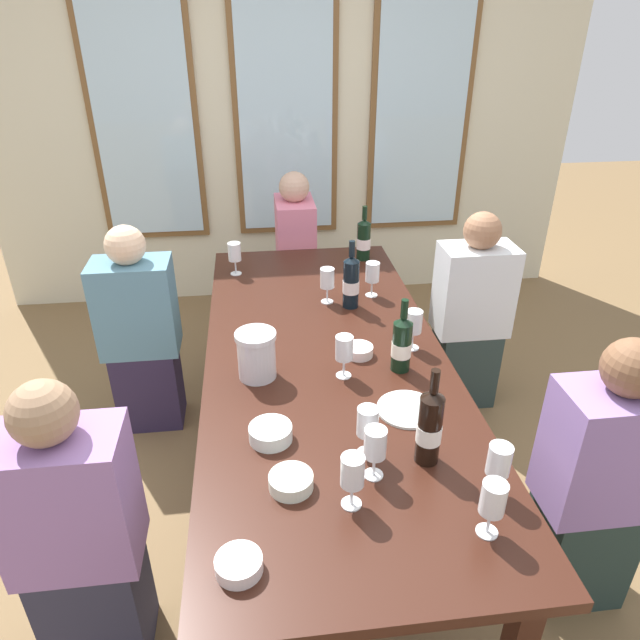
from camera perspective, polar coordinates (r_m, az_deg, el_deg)
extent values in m
plane|color=brown|center=(2.80, 0.54, -16.46)|extent=(12.00, 12.00, 0.00)
cube|color=beige|center=(4.19, -3.54, 21.28)|extent=(4.18, 0.06, 2.90)
cube|color=brown|center=(4.20, -17.41, 20.14)|extent=(0.72, 0.03, 1.88)
cube|color=silver|center=(4.18, -17.44, 20.11)|extent=(0.64, 0.01, 1.80)
cube|color=brown|center=(4.15, -3.50, 21.20)|extent=(0.72, 0.03, 1.88)
cube|color=silver|center=(4.13, -3.48, 21.17)|extent=(0.64, 0.01, 1.80)
cube|color=brown|center=(4.32, 10.12, 21.13)|extent=(0.72, 0.03, 1.88)
cube|color=silver|center=(4.30, 10.18, 21.10)|extent=(0.64, 0.01, 1.80)
cube|color=#34180F|center=(2.34, 0.62, -3.93)|extent=(0.98, 2.35, 0.04)
cube|color=#34180F|center=(3.45, -8.27, 0.08)|extent=(0.07, 0.07, 0.70)
cube|color=#34180F|center=(3.51, 4.64, 0.83)|extent=(0.07, 0.07, 0.70)
cylinder|color=white|center=(2.05, 8.73, -8.79)|extent=(0.22, 0.22, 0.01)
cylinder|color=silver|center=(2.17, -6.34, -3.71)|extent=(0.14, 0.14, 0.17)
cylinder|color=silver|center=(2.13, -6.48, -1.54)|extent=(0.16, 0.16, 0.02)
cylinder|color=black|center=(2.67, 3.11, 3.58)|extent=(0.08, 0.07, 0.23)
cone|color=black|center=(2.62, 3.18, 6.10)|extent=(0.08, 0.07, 0.02)
cylinder|color=black|center=(2.60, 3.21, 7.11)|extent=(0.03, 0.03, 0.08)
cylinder|color=silver|center=(2.67, 3.10, 3.36)|extent=(0.08, 0.08, 0.06)
cylinder|color=black|center=(2.22, 8.14, -2.65)|extent=(0.07, 0.08, 0.20)
cone|color=black|center=(2.16, 8.35, -0.06)|extent=(0.07, 0.08, 0.02)
cylinder|color=black|center=(2.14, 8.44, 1.10)|extent=(0.03, 0.03, 0.08)
cylinder|color=white|center=(2.22, 8.12, -2.87)|extent=(0.08, 0.08, 0.06)
cylinder|color=black|center=(3.22, 4.38, 7.82)|extent=(0.07, 0.08, 0.21)
cone|color=black|center=(3.18, 4.46, 9.78)|extent=(0.07, 0.08, 0.02)
cylinder|color=black|center=(3.16, 4.49, 10.63)|extent=(0.03, 0.03, 0.08)
cylinder|color=silver|center=(3.22, 4.37, 7.64)|extent=(0.08, 0.08, 0.06)
cylinder|color=black|center=(1.80, 10.85, -10.73)|extent=(0.07, 0.07, 0.24)
cone|color=black|center=(1.72, 11.24, -7.37)|extent=(0.07, 0.07, 0.02)
cylinder|color=black|center=(1.69, 11.40, -6.01)|extent=(0.03, 0.03, 0.08)
cylinder|color=white|center=(1.80, 10.82, -11.02)|extent=(0.08, 0.08, 0.06)
cylinder|color=white|center=(1.90, -4.96, -11.19)|extent=(0.14, 0.14, 0.05)
cylinder|color=white|center=(1.74, -2.91, -15.82)|extent=(0.13, 0.13, 0.04)
cylinder|color=white|center=(2.33, 3.91, -3.08)|extent=(0.12, 0.12, 0.04)
cylinder|color=white|center=(1.56, -8.11, -23.04)|extent=(0.12, 0.12, 0.04)
cylinder|color=white|center=(2.75, 0.72, 1.86)|extent=(0.06, 0.06, 0.00)
cylinder|color=white|center=(2.74, 0.72, 2.60)|extent=(0.01, 0.01, 0.07)
cylinder|color=white|center=(2.70, 0.73, 4.22)|extent=(0.07, 0.07, 0.09)
cylinder|color=maroon|center=(2.71, 0.73, 3.54)|extent=(0.06, 0.06, 0.02)
cylinder|color=white|center=(1.80, 5.35, -15.13)|extent=(0.06, 0.06, 0.00)
cylinder|color=white|center=(1.77, 5.41, -14.20)|extent=(0.01, 0.01, 0.07)
cylinder|color=white|center=(1.71, 5.54, -12.12)|extent=(0.07, 0.07, 0.09)
cylinder|color=beige|center=(1.73, 5.49, -12.93)|extent=(0.06, 0.06, 0.03)
cylinder|color=white|center=(1.70, 16.31, -19.63)|extent=(0.06, 0.06, 0.00)
cylinder|color=white|center=(1.67, 16.51, -18.72)|extent=(0.01, 0.01, 0.07)
cylinder|color=white|center=(1.61, 16.93, -16.65)|extent=(0.07, 0.07, 0.09)
cylinder|color=white|center=(1.71, 3.15, -17.84)|extent=(0.06, 0.06, 0.00)
cylinder|color=white|center=(1.68, 3.18, -16.92)|extent=(0.01, 0.01, 0.07)
cylinder|color=white|center=(1.62, 3.27, -14.81)|extent=(0.07, 0.07, 0.09)
cylinder|color=maroon|center=(1.64, 3.24, -15.48)|extent=(0.06, 0.06, 0.04)
cylinder|color=white|center=(1.81, 16.88, -16.15)|extent=(0.06, 0.06, 0.00)
cylinder|color=white|center=(1.78, 17.06, -15.24)|extent=(0.01, 0.01, 0.07)
cylinder|color=white|center=(1.73, 17.47, -13.19)|extent=(0.07, 0.07, 0.09)
cylinder|color=white|center=(3.09, -8.38, 4.62)|extent=(0.06, 0.06, 0.00)
cylinder|color=white|center=(3.07, -8.43, 5.29)|extent=(0.01, 0.01, 0.07)
cylinder|color=white|center=(3.04, -8.54, 6.76)|extent=(0.07, 0.07, 0.09)
cylinder|color=white|center=(1.87, 4.63, -13.05)|extent=(0.06, 0.06, 0.00)
cylinder|color=white|center=(1.84, 4.67, -12.13)|extent=(0.01, 0.01, 0.07)
cylinder|color=white|center=(1.79, 4.78, -10.06)|extent=(0.07, 0.07, 0.09)
cylinder|color=#590C19|center=(1.81, 4.75, -10.74)|extent=(0.06, 0.06, 0.04)
cylinder|color=white|center=(2.83, 5.16, 2.49)|extent=(0.06, 0.06, 0.00)
cylinder|color=white|center=(2.81, 5.19, 3.21)|extent=(0.01, 0.01, 0.07)
cylinder|color=white|center=(2.78, 5.27, 4.80)|extent=(0.07, 0.07, 0.09)
cylinder|color=#590C19|center=(2.79, 5.24, 4.20)|extent=(0.06, 0.06, 0.03)
cylinder|color=white|center=(2.41, 9.14, -2.75)|extent=(0.06, 0.06, 0.00)
cylinder|color=white|center=(2.39, 9.21, -1.94)|extent=(0.01, 0.01, 0.07)
cylinder|color=white|center=(2.35, 9.37, -0.15)|extent=(0.07, 0.07, 0.09)
cylinder|color=maroon|center=(2.36, 9.30, -0.89)|extent=(0.06, 0.06, 0.02)
cylinder|color=white|center=(2.21, 2.37, -5.55)|extent=(0.06, 0.06, 0.00)
cylinder|color=white|center=(2.19, 2.39, -4.69)|extent=(0.01, 0.01, 0.07)
cylinder|color=white|center=(2.14, 2.44, -2.79)|extent=(0.07, 0.07, 0.09)
cylinder|color=maroon|center=(2.16, 2.42, -3.60)|extent=(0.06, 0.06, 0.02)
cube|color=#2C2C40|center=(2.28, -21.37, -24.59)|extent=(0.32, 0.24, 0.45)
cube|color=#926AAB|center=(1.94, -23.86, -16.13)|extent=(0.38, 0.24, 0.48)
sphere|color=#9B7657|center=(1.74, -25.96, -8.37)|extent=(0.19, 0.19, 0.19)
cube|color=#233430|center=(2.48, 24.30, -19.85)|extent=(0.32, 0.24, 0.45)
cube|color=#8C6BB0|center=(2.17, 26.76, -11.49)|extent=(0.38, 0.24, 0.48)
sphere|color=brown|center=(2.00, 28.78, -4.23)|extent=(0.19, 0.19, 0.19)
cube|color=#2B223E|center=(3.19, -16.68, -6.22)|extent=(0.32, 0.24, 0.45)
cube|color=teal|center=(2.96, -17.92, 1.22)|extent=(0.38, 0.24, 0.48)
sphere|color=beige|center=(2.83, -18.89, 7.09)|extent=(0.19, 0.19, 0.19)
cube|color=#293836|center=(3.32, 14.13, -4.33)|extent=(0.32, 0.24, 0.45)
cube|color=silver|center=(3.10, 15.13, 2.92)|extent=(0.38, 0.24, 0.48)
sphere|color=#9A6A4B|center=(2.98, 15.93, 8.57)|extent=(0.19, 0.19, 0.19)
cube|color=#27312F|center=(3.91, -2.35, 1.89)|extent=(0.24, 0.32, 0.45)
cube|color=pink|center=(3.73, -2.49, 8.30)|extent=(0.24, 0.38, 0.48)
sphere|color=tan|center=(3.63, -2.60, 13.13)|extent=(0.19, 0.19, 0.19)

